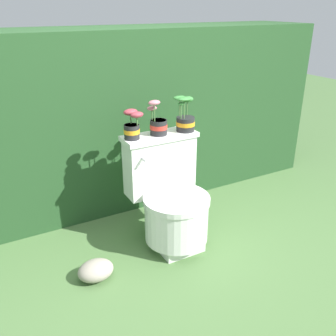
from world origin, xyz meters
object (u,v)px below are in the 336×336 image
Objects in this scene: toilet at (170,199)px; potted_plant_left at (132,127)px; potted_plant_middle at (185,118)px; garden_stone at (96,270)px; potted_plant_midleft at (158,124)px.

toilet is 0.54m from potted_plant_left.
potted_plant_middle is (0.18, 0.13, 0.49)m from toilet.
garden_stone is (-0.39, -0.28, -0.74)m from potted_plant_left.
potted_plant_left is 0.37m from potted_plant_middle.
toilet is at bearing -38.06° from potted_plant_left.
toilet is at bearing -85.46° from potted_plant_midleft.
potted_plant_midleft reaches higher than garden_stone.
potted_plant_left reaches higher than toilet.
potted_plant_left reaches higher than garden_stone.
toilet is at bearing -144.40° from potted_plant_middle.
potted_plant_middle is (0.37, -0.02, 0.01)m from potted_plant_left.
potted_plant_middle is at bearing 19.48° from garden_stone.
potted_plant_midleft is at bearing 26.52° from garden_stone.
potted_plant_midleft is (0.18, -0.00, -0.01)m from potted_plant_left.
toilet is 3.11× the size of potted_plant_midleft.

